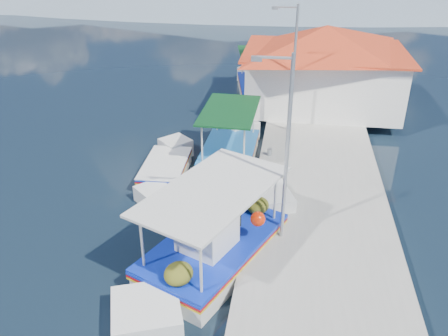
# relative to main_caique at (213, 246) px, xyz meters

# --- Properties ---
(ground) EXTENTS (160.00, 160.00, 0.00)m
(ground) POSITION_rel_main_caique_xyz_m (-2.50, -1.02, -0.57)
(ground) COLOR black
(ground) RESTS_ON ground
(quay) EXTENTS (5.00, 44.00, 0.50)m
(quay) POSITION_rel_main_caique_xyz_m (3.40, 4.98, -0.32)
(quay) COLOR #9B9991
(quay) RESTS_ON ground
(bollards) EXTENTS (0.20, 17.20, 0.30)m
(bollards) POSITION_rel_main_caique_xyz_m (1.30, 4.23, 0.08)
(bollards) COLOR #A5A8AD
(bollards) RESTS_ON quay
(main_caique) EXTENTS (4.96, 8.26, 2.98)m
(main_caique) POSITION_rel_main_caique_xyz_m (0.00, 0.00, 0.00)
(main_caique) COLOR silver
(main_caique) RESTS_ON ground
(caique_green_canopy) EXTENTS (2.35, 7.53, 2.81)m
(caique_green_canopy) POSITION_rel_main_caique_xyz_m (-0.50, 7.09, -0.15)
(caique_green_canopy) COLOR silver
(caique_green_canopy) RESTS_ON ground
(caique_blue_hull) EXTENTS (1.86, 5.80, 1.03)m
(caique_blue_hull) POSITION_rel_main_caique_xyz_m (-2.98, 5.30, -0.29)
(caique_blue_hull) COLOR silver
(caique_blue_hull) RESTS_ON ground
(caique_far) EXTENTS (3.43, 8.13, 2.90)m
(caique_far) POSITION_rel_main_caique_xyz_m (-0.00, 16.76, -0.04)
(caique_far) COLOR silver
(caique_far) RESTS_ON ground
(harbor_building) EXTENTS (10.49, 10.49, 4.40)m
(harbor_building) POSITION_rel_main_caique_xyz_m (3.69, 13.98, 2.20)
(harbor_building) COLOR white
(harbor_building) RESTS_ON quay
(lamp_post_near) EXTENTS (1.21, 0.14, 6.00)m
(lamp_post_near) POSITION_rel_main_caique_xyz_m (2.00, 0.98, 3.28)
(lamp_post_near) COLOR #A5A8AD
(lamp_post_near) RESTS_ON quay
(lamp_post_far) EXTENTS (1.21, 0.14, 6.00)m
(lamp_post_far) POSITION_rel_main_caique_xyz_m (2.00, 9.98, 3.28)
(lamp_post_far) COLOR #A5A8AD
(lamp_post_far) RESTS_ON quay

